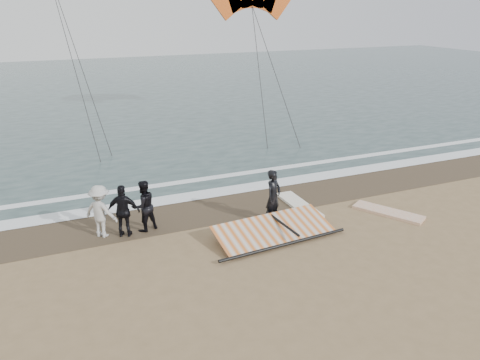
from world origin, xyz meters
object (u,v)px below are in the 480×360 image
Objects in this scene: man_main at (273,196)px; sail_rig at (270,230)px; board_cream at (299,205)px; board_white at (388,212)px.

sail_rig is at bearing -153.33° from man_main.
sail_rig is at bearing -140.06° from board_cream.
board_cream is (1.54, 0.82, -0.92)m from man_main.
sail_rig is (-0.57, -0.94, -0.77)m from man_main.
board_cream is (-2.72, 1.86, 0.00)m from board_white.
board_white is 0.55× the size of sail_rig.
man_main is at bearing 135.82° from board_white.
man_main is 1.34m from sail_rig.
man_main is 0.42× the size of sail_rig.
board_white is at bearing -34.42° from board_cream.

